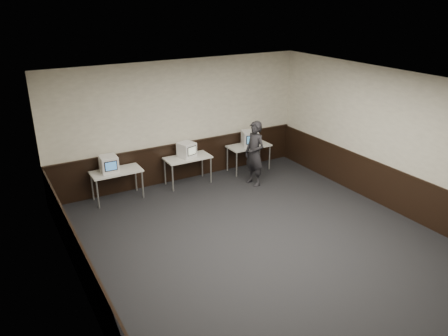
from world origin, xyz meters
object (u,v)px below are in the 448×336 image
object	(u,v)px
desk_center	(188,160)
emac_center	(187,150)
emac_left	(109,164)
desk_right	(249,148)
emac_right	(250,138)
desk_left	(116,174)
person	(255,154)

from	to	relation	value
desk_center	emac_center	size ratio (longest dim) A/B	2.44
desk_center	emac_center	world-z (taller)	emac_center
desk_center	emac_left	bearing A→B (deg)	179.49
desk_right	emac_right	xyz separation A→B (m)	(0.01, -0.02, 0.28)
desk_center	emac_right	xyz separation A→B (m)	(1.91, -0.02, 0.28)
emac_center	desk_center	bearing A→B (deg)	-102.47
desk_left	emac_left	size ratio (longest dim) A/B	2.70
desk_center	person	size ratio (longest dim) A/B	0.70
desk_right	person	bearing A→B (deg)	-114.34
desk_left	desk_right	bearing A→B (deg)	0.00
emac_center	person	size ratio (longest dim) A/B	0.29
desk_right	emac_left	world-z (taller)	emac_left
desk_left	emac_right	distance (m)	3.82
desk_center	emac_left	world-z (taller)	emac_left
emac_left	emac_center	size ratio (longest dim) A/B	0.90
desk_center	emac_right	size ratio (longest dim) A/B	2.20
desk_left	emac_left	xyz separation A→B (m)	(-0.15, 0.02, 0.27)
desk_left	desk_right	xyz separation A→B (m)	(3.80, 0.00, 0.00)
emac_right	person	xyz separation A→B (m)	(-0.42, -0.88, -0.10)
desk_left	emac_right	xyz separation A→B (m)	(3.81, -0.02, 0.28)
person	emac_right	bearing A→B (deg)	145.98
desk_center	emac_right	bearing A→B (deg)	-0.61
emac_right	desk_right	bearing A→B (deg)	140.17
desk_left	person	xyz separation A→B (m)	(3.39, -0.90, 0.18)
emac_left	emac_right	world-z (taller)	emac_right
desk_left	emac_center	distance (m)	1.92
emac_center	person	xyz separation A→B (m)	(1.49, -0.93, -0.08)
desk_center	desk_right	distance (m)	1.90
desk_right	emac_left	distance (m)	3.96
desk_center	person	bearing A→B (deg)	-31.08
desk_center	emac_center	xyz separation A→B (m)	(-0.00, 0.03, 0.26)
emac_center	desk_left	bearing A→B (deg)	164.95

